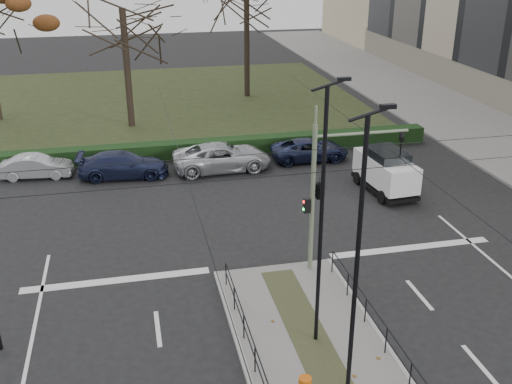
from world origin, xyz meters
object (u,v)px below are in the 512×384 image
traffic_light (322,187)px  white_van (386,170)px  parked_car_second (36,167)px  streetlamp_median_far (322,218)px  parked_car_third (123,165)px  streetlamp_median_near (357,269)px  parked_car_fourth (222,157)px  bare_tree_near (123,17)px  parked_car_fifth (310,150)px

traffic_light → white_van: bearing=49.9°
parked_car_second → white_van: (17.50, -5.89, 0.56)m
streetlamp_median_far → parked_car_second: bearing=121.1°
traffic_light → parked_car_second: bearing=132.8°
parked_car_third → white_van: (12.93, -4.95, 0.48)m
streetlamp_median_near → parked_car_fourth: size_ratio=1.55×
streetlamp_median_far → parked_car_second: streetlamp_median_far is taller
streetlamp_median_near → bare_tree_near: 29.04m
parked_car_fourth → bare_tree_near: 12.44m
bare_tree_near → parked_car_fifth: size_ratio=2.31×
streetlamp_median_near → parked_car_second: size_ratio=2.23×
parked_car_second → bare_tree_near: bare_tree_near is taller
streetlamp_median_near → bare_tree_near: bearing=99.9°
traffic_light → bare_tree_near: bare_tree_near is taller
streetlamp_median_far → white_van: bearing=57.2°
traffic_light → streetlamp_median_near: bearing=-101.9°
traffic_light → parked_car_fifth: 12.99m
traffic_light → parked_car_third: 14.07m
parked_car_fourth → parked_car_fifth: (5.24, 0.52, -0.13)m
traffic_light → streetlamp_median_near: streetlamp_median_near is taller
streetlamp_median_far → white_van: streetlamp_median_far is taller
parked_car_second → parked_car_fifth: bearing=-86.9°
parked_car_fourth → white_van: (7.54, -4.87, 0.42)m
streetlamp_median_near → parked_car_third: size_ratio=1.75×
streetlamp_median_far → white_van: size_ratio=1.98×
parked_car_second → parked_car_fifth: (15.20, -0.51, 0.00)m
white_van → parked_car_fifth: (-2.30, 5.39, -0.55)m
parked_car_fourth → parked_car_third: bearing=86.8°
parked_car_second → bare_tree_near: size_ratio=0.36×
parked_car_second → parked_car_third: bearing=-96.7°
traffic_light → white_van: traffic_light is taller
parked_car_third → parked_car_fifth: 10.64m
parked_car_second → parked_car_fourth: size_ratio=0.69×
white_van → parked_car_fifth: white_van is taller
parked_car_third → white_van: size_ratio=1.13×
parked_car_second → parked_car_fourth: bearing=-90.9°
parked_car_third → parked_car_fourth: size_ratio=0.88×
streetlamp_median_far → parked_car_second: (-10.30, 17.05, -3.78)m
traffic_light → parked_car_fifth: size_ratio=1.29×
parked_car_third → white_van: white_van is taller
traffic_light → streetlamp_median_far: size_ratio=0.69×
traffic_light → parked_car_third: traffic_light is taller
streetlamp_median_near → bare_tree_near: bare_tree_near is taller
bare_tree_near → parked_car_fourth: bearing=-63.7°
parked_car_second → parked_car_fifth: 15.20m
traffic_light → parked_car_third: bearing=121.5°
white_van → parked_car_fourth: bearing=147.1°
streetlamp_median_far → traffic_light: bearing=71.3°
parked_car_second → parked_car_third: parked_car_third is taller
parked_car_fifth → white_van: bearing=-156.5°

